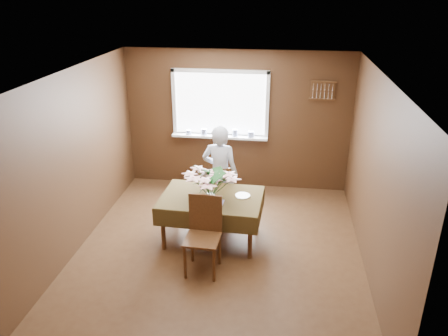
# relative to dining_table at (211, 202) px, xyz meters

# --- Properties ---
(floor) EXTENTS (4.50, 4.50, 0.00)m
(floor) POSITION_rel_dining_table_xyz_m (0.15, -0.30, -0.62)
(floor) COLOR #462B18
(floor) RESTS_ON ground
(ceiling) EXTENTS (4.50, 4.50, 0.00)m
(ceiling) POSITION_rel_dining_table_xyz_m (0.15, -0.30, 1.88)
(ceiling) COLOR white
(ceiling) RESTS_ON wall_back
(wall_back) EXTENTS (4.00, 0.00, 4.00)m
(wall_back) POSITION_rel_dining_table_xyz_m (0.15, 1.95, 0.63)
(wall_back) COLOR brown
(wall_back) RESTS_ON floor
(wall_front) EXTENTS (4.00, 0.00, 4.00)m
(wall_front) POSITION_rel_dining_table_xyz_m (0.15, -2.55, 0.63)
(wall_front) COLOR brown
(wall_front) RESTS_ON floor
(wall_left) EXTENTS (0.00, 4.50, 4.50)m
(wall_left) POSITION_rel_dining_table_xyz_m (-1.85, -0.30, 0.63)
(wall_left) COLOR brown
(wall_left) RESTS_ON floor
(wall_right) EXTENTS (0.00, 4.50, 4.50)m
(wall_right) POSITION_rel_dining_table_xyz_m (2.15, -0.30, 0.63)
(wall_right) COLOR brown
(wall_right) RESTS_ON floor
(window_assembly) EXTENTS (1.72, 0.20, 1.22)m
(window_assembly) POSITION_rel_dining_table_xyz_m (-0.14, 1.90, 0.74)
(window_assembly) COLOR white
(window_assembly) RESTS_ON wall_back
(spoon_rack) EXTENTS (0.44, 0.05, 0.33)m
(spoon_rack) POSITION_rel_dining_table_xyz_m (1.60, 1.92, 1.23)
(spoon_rack) COLOR #52321A
(spoon_rack) RESTS_ON wall_back
(dining_table) EXTENTS (1.49, 1.05, 0.71)m
(dining_table) POSITION_rel_dining_table_xyz_m (0.00, 0.00, 0.00)
(dining_table) COLOR #52321A
(dining_table) RESTS_ON floor
(chair_far) EXTENTS (0.48, 0.48, 0.89)m
(chair_far) POSITION_rel_dining_table_xyz_m (-0.01, 0.67, -0.13)
(chair_far) COLOR #52321A
(chair_far) RESTS_ON floor
(chair_near) EXTENTS (0.46, 0.46, 1.03)m
(chair_near) POSITION_rel_dining_table_xyz_m (0.02, -0.70, -0.06)
(chair_near) COLOR #52321A
(chair_near) RESTS_ON floor
(seated_woman) EXTENTS (0.61, 0.44, 1.56)m
(seated_woman) POSITION_rel_dining_table_xyz_m (0.03, 0.66, 0.16)
(seated_woman) COLOR white
(seated_woman) RESTS_ON floor
(flower_bouquet) EXTENTS (0.60, 0.60, 0.52)m
(flower_bouquet) POSITION_rel_dining_table_xyz_m (0.02, -0.21, 0.42)
(flower_bouquet) COLOR white
(flower_bouquet) RESTS_ON dining_table
(side_plate) EXTENTS (0.23, 0.23, 0.01)m
(side_plate) POSITION_rel_dining_table_xyz_m (0.44, 0.08, 0.09)
(side_plate) COLOR white
(side_plate) RESTS_ON dining_table
(table_knife) EXTENTS (0.07, 0.20, 0.00)m
(table_knife) POSITION_rel_dining_table_xyz_m (0.11, -0.18, 0.09)
(table_knife) COLOR silver
(table_knife) RESTS_ON dining_table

